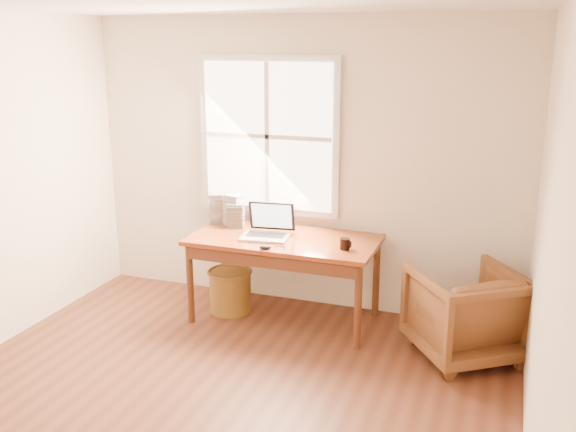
{
  "coord_description": "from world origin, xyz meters",
  "views": [
    {
      "loc": [
        1.79,
        -3.12,
        2.39
      ],
      "look_at": [
        0.09,
        1.65,
        0.99
      ],
      "focal_mm": 40.0,
      "sensor_mm": 36.0,
      "label": 1
    }
  ],
  "objects_px": {
    "wicker_stool": "(230,291)",
    "cd_stack_a": "(234,210)",
    "armchair": "(466,313)",
    "laptop": "(264,221)",
    "coffee_mug": "(345,244)",
    "desk": "(284,240)"
  },
  "relations": [
    {
      "from": "armchair",
      "to": "laptop",
      "type": "distance_m",
      "value": 1.79
    },
    {
      "from": "desk",
      "to": "coffee_mug",
      "type": "relative_size",
      "value": 17.64
    },
    {
      "from": "laptop",
      "to": "coffee_mug",
      "type": "relative_size",
      "value": 4.79
    },
    {
      "from": "coffee_mug",
      "to": "desk",
      "type": "bearing_deg",
      "value": 159.14
    },
    {
      "from": "wicker_stool",
      "to": "cd_stack_a",
      "type": "height_order",
      "value": "cd_stack_a"
    },
    {
      "from": "wicker_stool",
      "to": "cd_stack_a",
      "type": "bearing_deg",
      "value": 100.63
    },
    {
      "from": "desk",
      "to": "wicker_stool",
      "type": "distance_m",
      "value": 0.75
    },
    {
      "from": "desk",
      "to": "wicker_stool",
      "type": "relative_size",
      "value": 4.27
    },
    {
      "from": "armchair",
      "to": "desk",
      "type": "bearing_deg",
      "value": -41.17
    },
    {
      "from": "laptop",
      "to": "desk",
      "type": "bearing_deg",
      "value": 19.66
    },
    {
      "from": "laptop",
      "to": "armchair",
      "type": "bearing_deg",
      "value": -10.61
    },
    {
      "from": "armchair",
      "to": "coffee_mug",
      "type": "xyz_separation_m",
      "value": [
        -0.98,
        0.04,
        0.44
      ]
    },
    {
      "from": "armchair",
      "to": "coffee_mug",
      "type": "bearing_deg",
      "value": -37.18
    },
    {
      "from": "armchair",
      "to": "wicker_stool",
      "type": "bearing_deg",
      "value": -39.61
    },
    {
      "from": "laptop",
      "to": "coffee_mug",
      "type": "xyz_separation_m",
      "value": [
        0.72,
        -0.05,
        -0.11
      ]
    },
    {
      "from": "wicker_stool",
      "to": "cd_stack_a",
      "type": "distance_m",
      "value": 0.74
    },
    {
      "from": "desk",
      "to": "armchair",
      "type": "height_order",
      "value": "desk"
    },
    {
      "from": "coffee_mug",
      "to": "cd_stack_a",
      "type": "distance_m",
      "value": 1.18
    },
    {
      "from": "armchair",
      "to": "wicker_stool",
      "type": "relative_size",
      "value": 2.08
    },
    {
      "from": "wicker_stool",
      "to": "cd_stack_a",
      "type": "xyz_separation_m",
      "value": [
        -0.04,
        0.2,
        0.71
      ]
    },
    {
      "from": "wicker_stool",
      "to": "desk",
      "type": "bearing_deg",
      "value": 0.0
    },
    {
      "from": "armchair",
      "to": "cd_stack_a",
      "type": "height_order",
      "value": "cd_stack_a"
    }
  ]
}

